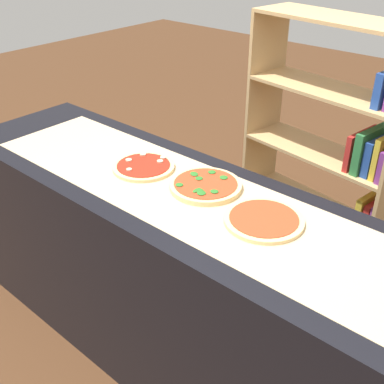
% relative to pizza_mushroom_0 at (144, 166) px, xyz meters
% --- Properties ---
extents(ground_plane, '(12.00, 12.00, 0.00)m').
position_rel_pizza_mushroom_0_xyz_m(ground_plane, '(0.31, -0.04, -0.93)').
color(ground_plane, '#4C2D19').
extents(counter, '(2.47, 0.65, 0.92)m').
position_rel_pizza_mushroom_0_xyz_m(counter, '(0.31, -0.04, -0.47)').
color(counter, black).
rests_on(counter, ground_plane).
extents(parchment_paper, '(1.99, 0.48, 0.00)m').
position_rel_pizza_mushroom_0_xyz_m(parchment_paper, '(0.31, -0.04, -0.01)').
color(parchment_paper, tan).
rests_on(parchment_paper, counter).
extents(pizza_mushroom_0, '(0.26, 0.26, 0.02)m').
position_rel_pizza_mushroom_0_xyz_m(pizza_mushroom_0, '(0.00, 0.00, 0.00)').
color(pizza_mushroom_0, '#E5C17F').
rests_on(pizza_mushroom_0, parchment_paper).
extents(pizza_spinach_1, '(0.29, 0.29, 0.03)m').
position_rel_pizza_mushroom_0_xyz_m(pizza_spinach_1, '(0.31, 0.04, 0.00)').
color(pizza_spinach_1, '#E5C17F').
rests_on(pizza_spinach_1, parchment_paper).
extents(pizza_plain_2, '(0.28, 0.28, 0.02)m').
position_rel_pizza_mushroom_0_xyz_m(pizza_plain_2, '(0.62, -0.01, 0.00)').
color(pizza_plain_2, '#E5C17F').
rests_on(pizza_plain_2, parchment_paper).
extents(bookshelf, '(0.94, 0.43, 1.43)m').
position_rel_pizza_mushroom_0_xyz_m(bookshelf, '(0.44, 1.03, -0.26)').
color(bookshelf, tan).
rests_on(bookshelf, ground_plane).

